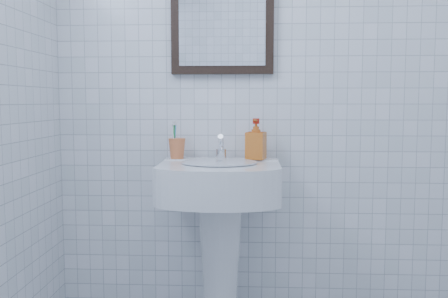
{
  "coord_description": "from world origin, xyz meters",
  "views": [
    {
      "loc": [
        -0.13,
        -1.29,
        1.11
      ],
      "look_at": [
        -0.25,
        0.86,
        0.9
      ],
      "focal_mm": 40.0,
      "sensor_mm": 36.0,
      "label": 1
    }
  ],
  "objects": [
    {
      "name": "soap_dispenser",
      "position": [
        -0.1,
        1.09,
        0.93
      ],
      "size": [
        0.11,
        0.11,
        0.19
      ],
      "primitive_type": "imported",
      "rotation": [
        0.0,
        0.0,
        -0.27
      ],
      "color": "#CC4C13",
      "rests_on": "washbasin"
    },
    {
      "name": "faucet",
      "position": [
        -0.27,
        1.08,
        0.88
      ],
      "size": [
        0.05,
        0.11,
        0.12
      ],
      "color": "white",
      "rests_on": "washbasin"
    },
    {
      "name": "wall_back",
      "position": [
        0.0,
        1.2,
        1.25
      ],
      "size": [
        2.2,
        0.02,
        2.5
      ],
      "primitive_type": "cube",
      "color": "white",
      "rests_on": "ground"
    },
    {
      "name": "washbasin",
      "position": [
        -0.27,
        0.99,
        0.56
      ],
      "size": [
        0.54,
        0.4,
        0.84
      ],
      "color": "white",
      "rests_on": "ground"
    },
    {
      "name": "toothbrush_cup",
      "position": [
        -0.49,
        1.1,
        0.88
      ],
      "size": [
        0.1,
        0.1,
        0.1
      ],
      "primitive_type": null,
      "rotation": [
        0.0,
        0.0,
        -0.33
      ],
      "color": "#DD6F3C",
      "rests_on": "washbasin"
    },
    {
      "name": "wall_mirror",
      "position": [
        -0.27,
        1.18,
        1.55
      ],
      "size": [
        0.5,
        0.04,
        0.62
      ],
      "color": "black",
      "rests_on": "wall_back"
    }
  ]
}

